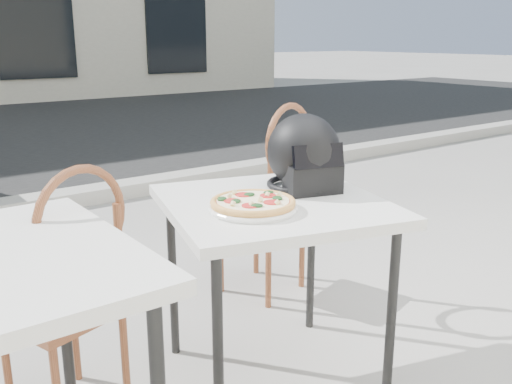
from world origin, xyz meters
TOP-DOWN VIEW (x-y plane):
  - ground at (0.00, 0.00)m, footprint 80.00×80.00m
  - street_asphalt at (0.00, 7.00)m, footprint 30.00×8.00m
  - curb at (0.00, 3.00)m, footprint 30.00×0.25m
  - cafe_table_main at (-0.59, 0.04)m, footprint 0.98×0.98m
  - plate at (-0.73, -0.02)m, footprint 0.40×0.40m
  - pizza at (-0.73, -0.02)m, footprint 0.32×0.32m
  - helmet at (-0.38, 0.11)m, footprint 0.37×0.38m
  - cafe_chair_main at (-0.09, 0.68)m, footprint 0.50×0.50m
  - cafe_chair_side at (-1.31, 0.25)m, footprint 0.46×0.46m

SIDE VIEW (x-z plane):
  - ground at x=0.00m, z-range 0.00..0.00m
  - street_asphalt at x=0.00m, z-range 0.00..0.00m
  - curb at x=0.00m, z-range 0.00..0.12m
  - cafe_chair_side at x=-1.31m, z-range 0.05..1.02m
  - cafe_chair_main at x=-0.09m, z-range 0.06..1.10m
  - cafe_table_main at x=-0.59m, z-range 0.31..1.07m
  - plate at x=-0.73m, z-range 0.76..0.78m
  - pizza at x=-0.73m, z-range 0.77..0.81m
  - helmet at x=-0.38m, z-range 0.74..1.04m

